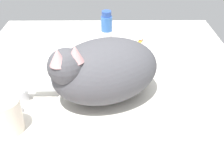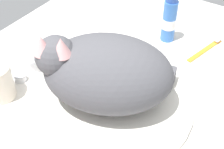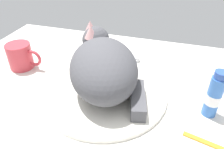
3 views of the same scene
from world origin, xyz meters
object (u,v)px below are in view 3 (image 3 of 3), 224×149
rinse_cup (94,45)px  toothbrush (218,146)px  cat (104,67)px  toothpaste_bottle (214,96)px  coffee_mug (21,56)px  faucet (122,55)px

rinse_cup → toothbrush: (41.43, -32.26, -3.44)cm
cat → toothpaste_bottle: bearing=-1.8°
coffee_mug → toothpaste_bottle: toothpaste_bottle is taller
rinse_cup → toothpaste_bottle: toothpaste_bottle is taller
toothpaste_bottle → toothbrush: bearing=-82.5°
rinse_cup → toothbrush: size_ratio=0.59×
rinse_cup → toothbrush: 52.62cm
rinse_cup → toothbrush: bearing=-37.9°
coffee_mug → toothpaste_bottle: size_ratio=0.93×
coffee_mug → toothbrush: (62.40, -16.65, -3.83)cm
coffee_mug → toothpaste_bottle: (60.99, -5.91, 1.80)cm
coffee_mug → toothpaste_bottle: bearing=-5.5°
rinse_cup → toothpaste_bottle: size_ratio=0.60×
faucet → toothbrush: (30.43, -30.75, -1.79)cm
cat → rinse_cup: bearing=117.6°
rinse_cup → toothpaste_bottle: (40.02, -21.51, 2.19)cm
faucet → coffee_mug: 35.00cm
rinse_cup → coffee_mug: bearing=-143.3°
coffee_mug → cat: bearing=-9.0°
toothpaste_bottle → toothbrush: (1.41, -10.75, -5.63)cm
faucet → coffee_mug: coffee_mug is taller
cat → faucet: bearing=89.4°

